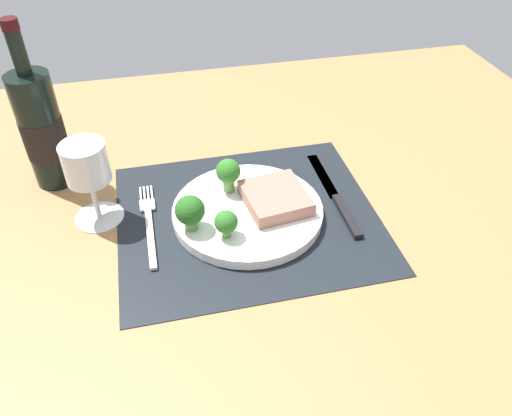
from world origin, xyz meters
The scene contains 11 objects.
ground_plane centered at (0.00, 0.00, -1.50)cm, with size 140.00×110.00×3.00cm, color #996D42.
placemat centered at (0.00, 0.00, 0.15)cm, with size 40.07×35.05×0.30cm, color black.
plate centered at (0.00, 0.00, 1.10)cm, with size 23.35×23.35×1.60cm, color white.
steak centered at (4.43, -0.45, 3.05)cm, with size 9.12×9.88×2.30cm, color #9E6B5B.
broccoli_front_edge centered at (-1.98, 5.00, 5.42)cm, with size 3.89×3.89×5.76cm.
broccoli_center centered at (-4.27, -5.52, 4.47)cm, with size 3.41×3.41×4.37cm.
broccoli_near_steak centered at (-9.01, -2.70, 5.15)cm, with size 4.37×4.37×5.60cm.
fork centered at (-15.16, 1.42, 0.55)cm, with size 2.40×19.20×0.50cm.
knife centered at (14.99, 0.53, 0.60)cm, with size 1.80×23.00×0.80cm.
wine_bottle centered at (-29.73, 16.89, 9.90)cm, with size 6.75×6.75×27.54cm.
wine_glass centered at (-22.65, 5.07, 9.29)cm, with size 7.60×7.60×13.40cm.
Camera 1 is at (-12.06, -58.52, 51.72)cm, focal length 35.34 mm.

